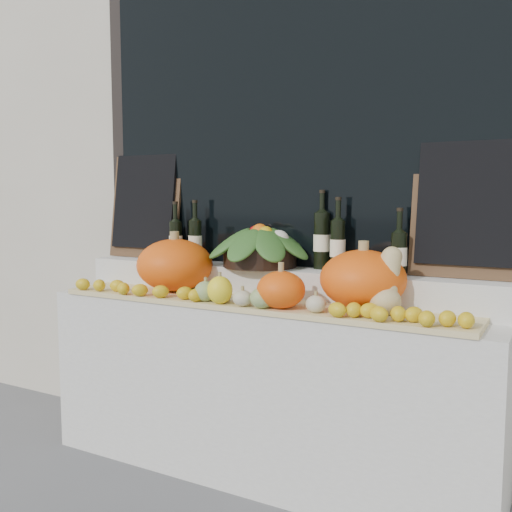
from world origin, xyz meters
TOP-DOWN VIEW (x-y plane):
  - storefront_facade at (0.00, 2.25)m, footprint 7.00×0.94m
  - display_sill at (0.00, 1.52)m, footprint 2.30×0.55m
  - rear_tier at (0.00, 1.68)m, footprint 2.30×0.25m
  - straw_bedding at (0.00, 1.40)m, footprint 2.10×0.32m
  - pumpkin_left at (-0.51, 1.48)m, footprint 0.42×0.42m
  - pumpkin_right at (0.52, 1.50)m, footprint 0.45×0.45m
  - pumpkin_center at (0.20, 1.32)m, footprint 0.27×0.27m
  - butternut_squash at (0.65, 1.43)m, footprint 0.14×0.20m
  - decorative_gourds at (-0.00, 1.29)m, footprint 0.67×0.14m
  - lemon_heap at (0.00, 1.29)m, footprint 2.20×0.16m
  - produce_bowl at (-0.09, 1.66)m, footprint 0.58×0.58m
  - wine_bottle_far_left at (-0.65, 1.67)m, footprint 0.08×0.08m
  - wine_bottle_near_left at (-0.51, 1.67)m, footprint 0.08×0.08m
  - wine_bottle_tall at (0.22, 1.74)m, footprint 0.08×0.08m
  - wine_bottle_near_right at (0.33, 1.68)m, footprint 0.08×0.08m
  - wine_bottle_far_right at (0.63, 1.67)m, footprint 0.08×0.08m
  - chalkboard_left at (-0.92, 1.74)m, footprint 0.50×0.11m
  - chalkboard_right at (0.92, 1.74)m, footprint 0.50×0.11m

SIDE VIEW (x-z plane):
  - display_sill at x=0.00m, z-range 0.00..0.88m
  - straw_bedding at x=0.00m, z-range 0.88..0.90m
  - lemon_heap at x=0.00m, z-range 0.91..0.97m
  - decorative_gourds at x=0.00m, z-range 0.88..1.03m
  - rear_tier at x=0.00m, z-range 0.88..1.04m
  - pumpkin_center at x=0.20m, z-range 0.91..1.07m
  - butternut_squash at x=0.65m, z-range 0.89..1.17m
  - pumpkin_right at x=0.52m, z-range 0.91..1.17m
  - pumpkin_left at x=-0.51m, z-range 0.91..1.18m
  - wine_bottle_far_right at x=0.63m, z-range 0.99..1.30m
  - produce_bowl at x=-0.09m, z-range 1.03..1.27m
  - wine_bottle_far_left at x=-0.65m, z-range 0.99..1.33m
  - wine_bottle_near_left at x=-0.51m, z-range 0.99..1.34m
  - wine_bottle_near_right at x=0.33m, z-range 0.99..1.35m
  - wine_bottle_tall at x=0.22m, z-range 0.99..1.39m
  - chalkboard_left at x=-0.92m, z-range 1.05..1.67m
  - chalkboard_right at x=0.92m, z-range 1.05..1.67m
  - storefront_facade at x=0.00m, z-range 0.00..4.50m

